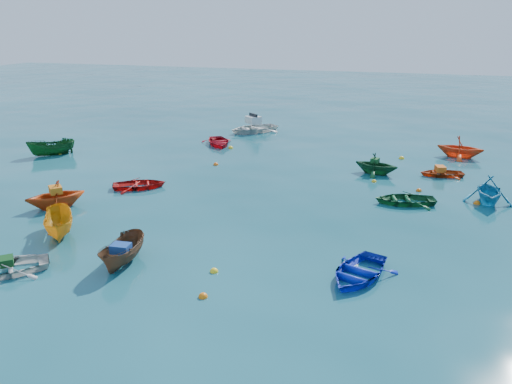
% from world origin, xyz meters
% --- Properties ---
extents(ground, '(160.00, 160.00, 0.00)m').
position_xyz_m(ground, '(0.00, 0.00, 0.00)').
color(ground, '#0A3F4A').
rests_on(ground, ground).
extents(dinghy_white_near, '(3.82, 3.77, 0.65)m').
position_xyz_m(dinghy_white_near, '(-6.54, -5.82, 0.00)').
color(dinghy_white_near, beige).
rests_on(dinghy_white_near, ground).
extents(sampan_brown_mid, '(1.37, 3.04, 1.14)m').
position_xyz_m(sampan_brown_mid, '(-2.64, -3.81, 0.00)').
color(sampan_brown_mid, '#54331E').
rests_on(sampan_brown_mid, ground).
extents(dinghy_blue_se, '(3.24, 3.85, 0.68)m').
position_xyz_m(dinghy_blue_se, '(6.25, -2.12, 0.00)').
color(dinghy_blue_se, '#0E25B8').
rests_on(dinghy_blue_se, ground).
extents(dinghy_orange_w, '(3.78, 3.80, 1.52)m').
position_xyz_m(dinghy_orange_w, '(-9.38, 0.70, 0.00)').
color(dinghy_orange_w, '#CD4613').
rests_on(dinghy_orange_w, ground).
extents(sampan_yellow_mid, '(2.85, 3.28, 1.23)m').
position_xyz_m(sampan_yellow_mid, '(-6.86, -2.22, 0.00)').
color(sampan_yellow_mid, orange).
rests_on(sampan_yellow_mid, ground).
extents(dinghy_green_e, '(3.57, 2.94, 0.64)m').
position_xyz_m(dinghy_green_e, '(7.63, 6.74, 0.00)').
color(dinghy_green_e, '#125129').
rests_on(dinghy_green_e, ground).
extents(dinghy_cyan_se, '(2.50, 2.90, 1.52)m').
position_xyz_m(dinghy_cyan_se, '(11.79, 8.26, 0.00)').
color(dinghy_cyan_se, teal).
rests_on(dinghy_cyan_se, ground).
extents(dinghy_red_nw, '(3.64, 3.32, 0.62)m').
position_xyz_m(dinghy_red_nw, '(-6.95, 4.79, 0.00)').
color(dinghy_red_nw, '#B9120F').
rests_on(dinghy_red_nw, ground).
extents(dinghy_green_n, '(3.13, 2.85, 1.40)m').
position_xyz_m(dinghy_green_n, '(5.72, 11.81, 0.00)').
color(dinghy_green_n, '#104622').
rests_on(dinghy_green_n, ground).
extents(dinghy_red_ne, '(3.00, 2.47, 0.54)m').
position_xyz_m(dinghy_red_ne, '(9.63, 12.58, 0.00)').
color(dinghy_red_ne, '#B2380E').
rests_on(dinghy_red_ne, ground).
extents(dinghy_red_far, '(3.75, 4.07, 0.69)m').
position_xyz_m(dinghy_red_far, '(-6.56, 16.02, 0.00)').
color(dinghy_red_far, red).
rests_on(dinghy_red_far, ground).
extents(dinghy_orange_far, '(3.51, 3.17, 1.61)m').
position_xyz_m(dinghy_orange_far, '(10.98, 17.64, 0.00)').
color(dinghy_orange_far, '#E04215').
rests_on(dinghy_orange_far, ground).
extents(sampan_green_far, '(3.15, 3.15, 1.25)m').
position_xyz_m(sampan_green_far, '(-16.70, 9.45, 0.00)').
color(sampan_green_far, '#10441A').
rests_on(sampan_green_far, ground).
extents(motorboat_white, '(5.22, 5.36, 1.51)m').
position_xyz_m(motorboat_white, '(-5.47, 21.41, 0.00)').
color(motorboat_white, silver).
rests_on(motorboat_white, ground).
extents(tarp_green_a, '(0.75, 0.76, 0.30)m').
position_xyz_m(tarp_green_a, '(-6.46, -5.75, 0.47)').
color(tarp_green_a, '#0F3F16').
rests_on(tarp_green_a, dinghy_white_near).
extents(tarp_blue_a, '(0.76, 0.60, 0.35)m').
position_xyz_m(tarp_blue_a, '(-2.63, -3.96, 0.74)').
color(tarp_blue_a, '#194292').
rests_on(tarp_blue_a, sampan_brown_mid).
extents(tarp_orange_a, '(0.94, 0.93, 0.37)m').
position_xyz_m(tarp_orange_a, '(-9.34, 0.73, 0.94)').
color(tarp_orange_a, orange).
rests_on(tarp_orange_a, dinghy_orange_w).
extents(tarp_green_b, '(0.56, 0.66, 0.28)m').
position_xyz_m(tarp_green_b, '(5.62, 11.83, 0.84)').
color(tarp_green_b, '#12481D').
rests_on(tarp_green_b, dinghy_green_n).
extents(tarp_orange_b, '(0.71, 0.83, 0.35)m').
position_xyz_m(tarp_orange_b, '(9.54, 12.56, 0.44)').
color(tarp_orange_b, '#D55B15').
rests_on(tarp_orange_b, dinghy_red_ne).
extents(buoy_ye_a, '(0.32, 0.32, 0.32)m').
position_xyz_m(buoy_ye_a, '(0.98, -3.35, 0.00)').
color(buoy_ye_a, yellow).
rests_on(buoy_ye_a, ground).
extents(buoy_or_b, '(0.33, 0.33, 0.33)m').
position_xyz_m(buoy_or_b, '(1.32, -5.18, 0.00)').
color(buoy_or_b, orange).
rests_on(buoy_or_b, ground).
extents(buoy_ye_b, '(0.35, 0.35, 0.35)m').
position_xyz_m(buoy_ye_b, '(-16.42, 9.92, 0.00)').
color(buoy_ye_b, yellow).
rests_on(buoy_ye_b, ground).
extents(buoy_or_c, '(0.35, 0.35, 0.35)m').
position_xyz_m(buoy_or_c, '(-4.60, 10.62, 0.00)').
color(buoy_or_c, '#EF5B0C').
rests_on(buoy_or_c, ground).
extents(buoy_ye_c, '(0.29, 0.29, 0.29)m').
position_xyz_m(buoy_ye_c, '(5.78, 10.03, 0.00)').
color(buoy_ye_c, yellow).
rests_on(buoy_ye_c, ground).
extents(buoy_or_d, '(0.36, 0.36, 0.36)m').
position_xyz_m(buoy_or_d, '(11.26, 7.80, 0.00)').
color(buoy_or_d, orange).
rests_on(buoy_or_d, ground).
extents(buoy_ye_d, '(0.37, 0.37, 0.37)m').
position_xyz_m(buoy_ye_d, '(-5.28, 15.27, 0.00)').
color(buoy_ye_d, yellow).
rests_on(buoy_ye_d, ground).
extents(buoy_or_e, '(0.32, 0.32, 0.32)m').
position_xyz_m(buoy_or_e, '(8.34, 9.05, 0.00)').
color(buoy_or_e, '#D65A0B').
rests_on(buoy_or_e, ground).
extents(buoy_ye_e, '(0.38, 0.38, 0.38)m').
position_xyz_m(buoy_ye_e, '(7.13, 16.03, 0.00)').
color(buoy_ye_e, yellow).
rests_on(buoy_ye_e, ground).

